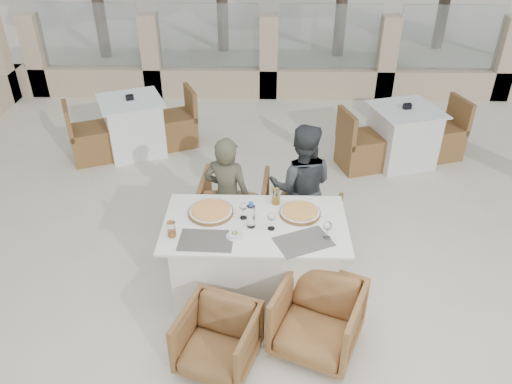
{
  "coord_description": "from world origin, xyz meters",
  "views": [
    {
      "loc": [
        -0.01,
        -3.59,
        3.32
      ],
      "look_at": [
        -0.1,
        0.21,
        0.9
      ],
      "focal_mm": 35.0,
      "sensor_mm": 36.0,
      "label": 1
    }
  ],
  "objects_px": {
    "armchair_near_left": "(218,339)",
    "bg_table_b": "(402,136)",
    "beer_glass_left": "(172,229)",
    "diner_left": "(227,196)",
    "beer_glass_right": "(276,196)",
    "armchair_far_right": "(306,222)",
    "dining_table": "(255,257)",
    "bg_table_a": "(134,126)",
    "wine_glass_centre": "(243,209)",
    "wine_glass_near": "(271,220)",
    "wine_glass_corner": "(327,229)",
    "pizza_right": "(300,212)",
    "diner_right": "(301,187)",
    "water_bottle": "(251,215)",
    "olive_dish": "(235,234)",
    "pizza_left": "(211,211)",
    "armchair_far_left": "(235,205)",
    "armchair_near_right": "(318,318)"
  },
  "relations": [
    {
      "from": "wine_glass_corner",
      "to": "diner_left",
      "type": "xyz_separation_m",
      "value": [
        -0.89,
        0.82,
        -0.22
      ]
    },
    {
      "from": "wine_glass_corner",
      "to": "diner_right",
      "type": "distance_m",
      "value": 0.97
    },
    {
      "from": "diner_left",
      "to": "armchair_near_left",
      "type": "bearing_deg",
      "value": 105.04
    },
    {
      "from": "olive_dish",
      "to": "beer_glass_left",
      "type": "bearing_deg",
      "value": -179.5
    },
    {
      "from": "pizza_right",
      "to": "diner_right",
      "type": "xyz_separation_m",
      "value": [
        0.05,
        0.6,
        -0.11
      ]
    },
    {
      "from": "armchair_far_right",
      "to": "bg_table_b",
      "type": "distance_m",
      "value": 2.31
    },
    {
      "from": "wine_glass_near",
      "to": "diner_left",
      "type": "relative_size",
      "value": 0.14
    },
    {
      "from": "pizza_left",
      "to": "wine_glass_near",
      "type": "height_order",
      "value": "wine_glass_near"
    },
    {
      "from": "wine_glass_near",
      "to": "beer_glass_right",
      "type": "distance_m",
      "value": 0.39
    },
    {
      "from": "wine_glass_centre",
      "to": "diner_right",
      "type": "distance_m",
      "value": 0.88
    },
    {
      "from": "olive_dish",
      "to": "water_bottle",
      "type": "bearing_deg",
      "value": 47.79
    },
    {
      "from": "wine_glass_near",
      "to": "pizza_right",
      "type": "bearing_deg",
      "value": 40.56
    },
    {
      "from": "armchair_near_left",
      "to": "bg_table_b",
      "type": "distance_m",
      "value": 4.04
    },
    {
      "from": "beer_glass_right",
      "to": "diner_left",
      "type": "bearing_deg",
      "value": 146.89
    },
    {
      "from": "olive_dish",
      "to": "armchair_near_left",
      "type": "bearing_deg",
      "value": -99.19
    },
    {
      "from": "pizza_left",
      "to": "wine_glass_centre",
      "type": "xyz_separation_m",
      "value": [
        0.29,
        -0.06,
        0.07
      ]
    },
    {
      "from": "pizza_right",
      "to": "armchair_near_left",
      "type": "bearing_deg",
      "value": -123.85
    },
    {
      "from": "bg_table_a",
      "to": "armchair_near_left",
      "type": "bearing_deg",
      "value": -90.99
    },
    {
      "from": "wine_glass_centre",
      "to": "armchair_near_left",
      "type": "distance_m",
      "value": 1.11
    },
    {
      "from": "dining_table",
      "to": "beer_glass_left",
      "type": "height_order",
      "value": "beer_glass_left"
    },
    {
      "from": "dining_table",
      "to": "bg_table_a",
      "type": "xyz_separation_m",
      "value": [
        -1.75,
        2.77,
        0.0
      ]
    },
    {
      "from": "wine_glass_near",
      "to": "diner_right",
      "type": "height_order",
      "value": "diner_right"
    },
    {
      "from": "wine_glass_near",
      "to": "bg_table_a",
      "type": "distance_m",
      "value": 3.45
    },
    {
      "from": "armchair_near_left",
      "to": "diner_right",
      "type": "distance_m",
      "value": 1.8
    },
    {
      "from": "dining_table",
      "to": "bg_table_a",
      "type": "relative_size",
      "value": 0.98
    },
    {
      "from": "wine_glass_near",
      "to": "beer_glass_right",
      "type": "height_order",
      "value": "wine_glass_near"
    },
    {
      "from": "pizza_right",
      "to": "beer_glass_right",
      "type": "xyz_separation_m",
      "value": [
        -0.21,
        0.17,
        0.05
      ]
    },
    {
      "from": "wine_glass_centre",
      "to": "wine_glass_corner",
      "type": "height_order",
      "value": "same"
    },
    {
      "from": "armchair_far_left",
      "to": "armchair_near_left",
      "type": "xyz_separation_m",
      "value": [
        -0.03,
        -1.79,
        -0.06
      ]
    },
    {
      "from": "bg_table_b",
      "to": "bg_table_a",
      "type": "bearing_deg",
      "value": 159.62
    },
    {
      "from": "armchair_far_left",
      "to": "armchair_near_right",
      "type": "relative_size",
      "value": 1.09
    },
    {
      "from": "pizza_right",
      "to": "armchair_far_left",
      "type": "distance_m",
      "value": 1.12
    },
    {
      "from": "wine_glass_near",
      "to": "bg_table_a",
      "type": "xyz_separation_m",
      "value": [
        -1.89,
        2.84,
        -0.48
      ]
    },
    {
      "from": "pizza_right",
      "to": "wine_glass_centre",
      "type": "height_order",
      "value": "wine_glass_centre"
    },
    {
      "from": "water_bottle",
      "to": "bg_table_b",
      "type": "xyz_separation_m",
      "value": [
        1.93,
        2.6,
        -0.51
      ]
    },
    {
      "from": "armchair_far_right",
      "to": "diner_left",
      "type": "bearing_deg",
      "value": 27.55
    },
    {
      "from": "armchair_far_left",
      "to": "armchair_far_right",
      "type": "bearing_deg",
      "value": 166.81
    },
    {
      "from": "dining_table",
      "to": "wine_glass_corner",
      "type": "relative_size",
      "value": 8.7
    },
    {
      "from": "armchair_near_left",
      "to": "wine_glass_near",
      "type": "bearing_deg",
      "value": 80.89
    },
    {
      "from": "water_bottle",
      "to": "diner_right",
      "type": "relative_size",
      "value": 0.18
    },
    {
      "from": "dining_table",
      "to": "wine_glass_near",
      "type": "relative_size",
      "value": 8.7
    },
    {
      "from": "pizza_left",
      "to": "bg_table_b",
      "type": "height_order",
      "value": "pizza_left"
    },
    {
      "from": "beer_glass_left",
      "to": "armchair_near_left",
      "type": "distance_m",
      "value": 0.97
    },
    {
      "from": "beer_glass_right",
      "to": "armchair_far_right",
      "type": "height_order",
      "value": "beer_glass_right"
    },
    {
      "from": "dining_table",
      "to": "wine_glass_near",
      "type": "bearing_deg",
      "value": -28.91
    },
    {
      "from": "wine_glass_corner",
      "to": "olive_dish",
      "type": "height_order",
      "value": "wine_glass_corner"
    },
    {
      "from": "pizza_left",
      "to": "bg_table_b",
      "type": "bearing_deg",
      "value": 46.47
    },
    {
      "from": "beer_glass_left",
      "to": "diner_left",
      "type": "height_order",
      "value": "diner_left"
    },
    {
      "from": "bg_table_b",
      "to": "water_bottle",
      "type": "bearing_deg",
      "value": -143.65
    },
    {
      "from": "wine_glass_near",
      "to": "diner_left",
      "type": "xyz_separation_m",
      "value": [
        -0.43,
        0.7,
        -0.22
      ]
    }
  ]
}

